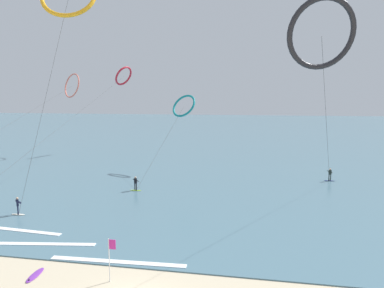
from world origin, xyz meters
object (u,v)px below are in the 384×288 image
at_px(kite_charcoal, 322,34).
at_px(kite_coral, 72,86).
at_px(surfer_ivory, 18,207).
at_px(kite_teal, 184,106).
at_px(surfer_lime, 136,184).
at_px(surfer_navy, 330,175).
at_px(beach_flag, 111,253).
at_px(surfboard_spare, 35,275).
at_px(kite_crimson, 123,76).

bearing_deg(kite_charcoal, kite_coral, -60.31).
xyz_separation_m(surfer_ivory, kite_teal, (11.07, 24.12, 8.96)).
distance_m(surfer_lime, surfer_navy, 25.40).
relative_size(surfer_lime, beach_flag, 0.62).
distance_m(kite_charcoal, surfboard_spare, 24.97).
relative_size(surfer_navy, kite_crimson, 0.04).
distance_m(surfer_lime, kite_coral, 35.08).
relative_size(surfer_navy, surfboard_spare, 0.88).
bearing_deg(surfer_lime, surfer_ivory, -97.43).
distance_m(kite_coral, beach_flag, 53.36).
bearing_deg(surfer_navy, surfboard_spare, 21.02).
relative_size(surfer_lime, kite_crimson, 0.04).
xyz_separation_m(surfer_lime, kite_teal, (3.01, 13.96, 8.96)).
bearing_deg(kite_charcoal, surfer_navy, -122.15).
relative_size(surfer_ivory, kite_teal, 0.11).
bearing_deg(surfer_lime, kite_coral, 161.75).
xyz_separation_m(surfer_navy, kite_charcoal, (-5.48, -20.98, 14.70)).
bearing_deg(surfer_lime, surfboard_spare, -57.86).
bearing_deg(surfer_ivory, surfer_navy, 82.09).
relative_size(kite_coral, kite_crimson, 0.95).
bearing_deg(surfer_ivory, kite_coral, 161.74).
bearing_deg(kite_coral, surfer_navy, 11.47).
distance_m(surfboard_spare, beach_flag, 5.31).
bearing_deg(surfer_navy, kite_teal, -43.49).
height_order(kite_charcoal, kite_teal, kite_charcoal).
bearing_deg(kite_charcoal, kite_teal, -77.02).
relative_size(surfer_lime, kite_charcoal, 0.08).
bearing_deg(kite_coral, surfboard_spare, -33.38).
distance_m(kite_teal, kite_crimson, 23.33).
relative_size(surfer_navy, kite_charcoal, 0.08).
bearing_deg(kite_coral, surfer_lime, -18.55).
distance_m(surfer_lime, beach_flag, 20.60).
height_order(surfer_navy, beach_flag, beach_flag).
height_order(kite_coral, beach_flag, kite_coral).
height_order(kite_charcoal, kite_crimson, kite_charcoal).
bearing_deg(surfer_navy, kite_charcoal, 45.06).
xyz_separation_m(surfer_navy, kite_crimson, (-36.54, 21.03, 14.56)).
bearing_deg(kite_crimson, surfer_ivory, 27.18).
height_order(kite_charcoal, beach_flag, kite_charcoal).
bearing_deg(kite_crimson, surfer_lime, 43.48).
distance_m(surfer_navy, kite_crimson, 44.61).
distance_m(kite_charcoal, beach_flag, 20.39).
height_order(surfer_lime, kite_crimson, kite_crimson).
xyz_separation_m(surfboard_spare, beach_flag, (5.00, 0.15, 1.78)).
relative_size(kite_charcoal, kite_teal, 1.41).
height_order(kite_charcoal, surfboard_spare, kite_charcoal).
relative_size(kite_teal, beach_flag, 5.87).
relative_size(kite_crimson, surfboard_spare, 23.88).
xyz_separation_m(kite_coral, surfboard_spare, (21.80, -44.83, -13.28)).
distance_m(kite_teal, kite_coral, 26.96).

